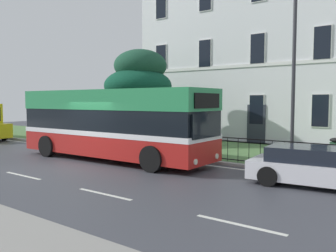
{
  "coord_description": "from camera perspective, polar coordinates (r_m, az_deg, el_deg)",
  "views": [
    {
      "loc": [
        11.09,
        -8.39,
        2.55
      ],
      "look_at": [
        1.54,
        4.41,
        1.41
      ],
      "focal_mm": 37.92,
      "sensor_mm": 36.0,
      "label": 1
    }
  ],
  "objects": [
    {
      "name": "georgian_townhouse",
      "position": [
        25.39,
        18.0,
        13.18
      ],
      "size": [
        17.77,
        8.56,
        13.01
      ],
      "color": "white",
      "rests_on": "ground_plane"
    },
    {
      "name": "iron_verge_railing",
      "position": [
        15.29,
        4.21,
        -3.17
      ],
      "size": [
        15.13,
        0.04,
        0.97
      ],
      "color": "black",
      "rests_on": "ground_plane"
    },
    {
      "name": "parked_hatchback_00",
      "position": [
        11.59,
        22.47,
        -6.04
      ],
      "size": [
        3.99,
        2.15,
        1.16
      ],
      "rotation": [
        0.0,
        0.0,
        0.09
      ],
      "color": "white",
      "rests_on": "ground_plane"
    },
    {
      "name": "single_decker_bus",
      "position": [
        15.42,
        -8.84,
        0.44
      ],
      "size": [
        9.33,
        2.69,
        3.0
      ],
      "rotation": [
        0.0,
        0.0,
        0.02
      ],
      "color": "#AF1D19",
      "rests_on": "ground_plane"
    },
    {
      "name": "ground_plane",
      "position": [
        14.94,
        -12.04,
        -5.88
      ],
      "size": [
        60.0,
        56.0,
        0.18
      ],
      "color": "#3E3F47"
    },
    {
      "name": "litter_bin",
      "position": [
        13.54,
        25.43,
        -4.15
      ],
      "size": [
        0.46,
        0.46,
        1.16
      ],
      "color": "#23472D",
      "rests_on": "ground_plane"
    },
    {
      "name": "evergreen_tree",
      "position": [
        20.73,
        -4.25,
        3.84
      ],
      "size": [
        4.64,
        4.99,
        5.41
      ],
      "color": "#423328",
      "rests_on": "ground_plane"
    },
    {
      "name": "street_lamp_post",
      "position": [
        14.55,
        19.63,
        11.39
      ],
      "size": [
        0.36,
        0.24,
        7.67
      ],
      "color": "#333338",
      "rests_on": "ground_plane"
    }
  ]
}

